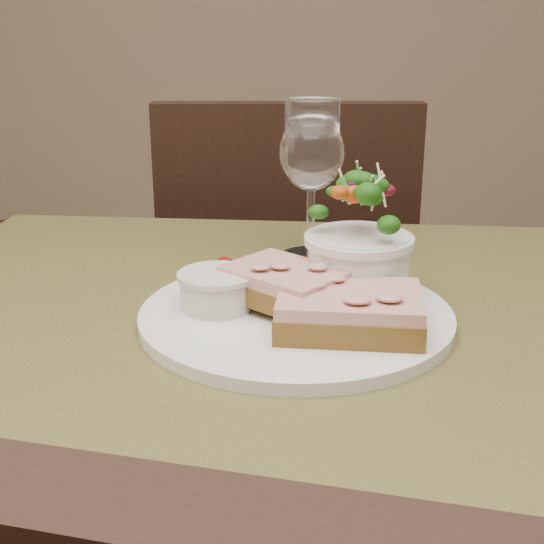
# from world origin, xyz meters

# --- Properties ---
(cafe_table) EXTENTS (0.80, 0.80, 0.75)m
(cafe_table) POSITION_xyz_m (0.00, 0.00, 0.65)
(cafe_table) COLOR #3F381B
(cafe_table) RESTS_ON ground
(chair_far) EXTENTS (0.46, 0.46, 0.90)m
(chair_far) POSITION_xyz_m (-0.03, 0.71, 0.29)
(chair_far) COLOR black
(chair_far) RESTS_ON ground
(dinner_plate) EXTENTS (0.30, 0.30, 0.01)m
(dinner_plate) POSITION_xyz_m (0.04, 0.04, 0.76)
(dinner_plate) COLOR white
(dinner_plate) RESTS_ON cafe_table
(sandwich_front) EXTENTS (0.13, 0.10, 0.03)m
(sandwich_front) POSITION_xyz_m (0.09, -0.00, 0.78)
(sandwich_front) COLOR #432A12
(sandwich_front) RESTS_ON dinner_plate
(sandwich_back) EXTENTS (0.14, 0.13, 0.03)m
(sandwich_back) POSITION_xyz_m (0.02, 0.05, 0.79)
(sandwich_back) COLOR #432A12
(sandwich_back) RESTS_ON dinner_plate
(ramekin) EXTENTS (0.07, 0.07, 0.04)m
(ramekin) POSITION_xyz_m (-0.04, 0.04, 0.78)
(ramekin) COLOR silver
(ramekin) RESTS_ON dinner_plate
(salad_bowl) EXTENTS (0.10, 0.10, 0.13)m
(salad_bowl) POSITION_xyz_m (0.09, 0.09, 0.82)
(salad_bowl) COLOR white
(salad_bowl) RESTS_ON dinner_plate
(garnish) EXTENTS (0.05, 0.04, 0.02)m
(garnish) POSITION_xyz_m (-0.04, 0.13, 0.77)
(garnish) COLOR #0E380A
(garnish) RESTS_ON dinner_plate
(wine_glass) EXTENTS (0.08, 0.08, 0.18)m
(wine_glass) POSITION_xyz_m (0.04, 0.24, 0.87)
(wine_glass) COLOR white
(wine_glass) RESTS_ON cafe_table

